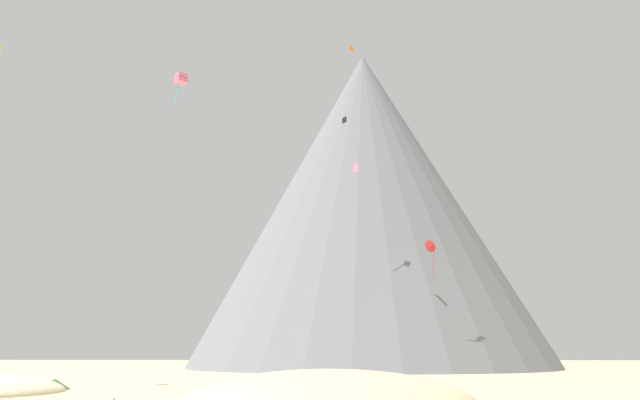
% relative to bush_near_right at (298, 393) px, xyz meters
% --- Properties ---
extents(bush_near_right, '(2.50, 2.50, 0.90)m').
position_rel_bush_near_right_xyz_m(bush_near_right, '(0.00, 0.00, 0.00)').
color(bush_near_right, '#477238').
rests_on(bush_near_right, ground_plane).
extents(bush_mid_center, '(3.29, 3.29, 0.85)m').
position_rel_bush_near_right_xyz_m(bush_mid_center, '(-20.49, 9.90, -0.03)').
color(bush_mid_center, '#386633').
rests_on(bush_mid_center, ground_plane).
extents(bush_ridge_crest, '(3.25, 3.25, 1.01)m').
position_rel_bush_near_right_xyz_m(bush_ridge_crest, '(5.16, -4.85, 0.05)').
color(bush_ridge_crest, '#568442').
rests_on(bush_ridge_crest, ground_plane).
extents(bush_scatter_east, '(2.48, 2.48, 0.61)m').
position_rel_bush_near_right_xyz_m(bush_scatter_east, '(-3.90, 8.09, -0.15)').
color(bush_scatter_east, '#568442').
rests_on(bush_scatter_east, ground_plane).
extents(bush_low_patch, '(1.49, 1.49, 0.53)m').
position_rel_bush_near_right_xyz_m(bush_low_patch, '(6.49, 12.27, -0.19)').
color(bush_low_patch, '#668C4C').
rests_on(bush_low_patch, ground_plane).
extents(rock_massif, '(77.31, 77.31, 67.90)m').
position_rel_bush_near_right_xyz_m(rock_massif, '(7.37, 77.75, 32.62)').
color(rock_massif, slate).
rests_on(rock_massif, ground_plane).
extents(kite_black_high, '(0.68, 0.78, 0.91)m').
position_rel_bush_near_right_xyz_m(kite_black_high, '(2.84, 43.04, 36.82)').
color(kite_black_high, black).
extents(kite_orange_high, '(0.62, 0.91, 0.90)m').
position_rel_bush_near_right_xyz_m(kite_orange_high, '(3.88, 27.21, 39.68)').
color(kite_orange_high, orange).
extents(kite_red_mid, '(1.92, 1.39, 5.55)m').
position_rel_bush_near_right_xyz_m(kite_red_mid, '(15.24, 45.22, 17.41)').
color(kite_red_mid, red).
extents(kite_pink_high, '(0.75, 0.42, 5.89)m').
position_rel_bush_near_right_xyz_m(kite_pink_high, '(4.51, 47.73, 29.72)').
color(kite_pink_high, pink).
extents(kite_rainbow_high, '(1.40, 1.40, 3.44)m').
position_rel_bush_near_right_xyz_m(kite_rainbow_high, '(-13.41, 14.00, 28.89)').
color(kite_rainbow_high, '#E5668C').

